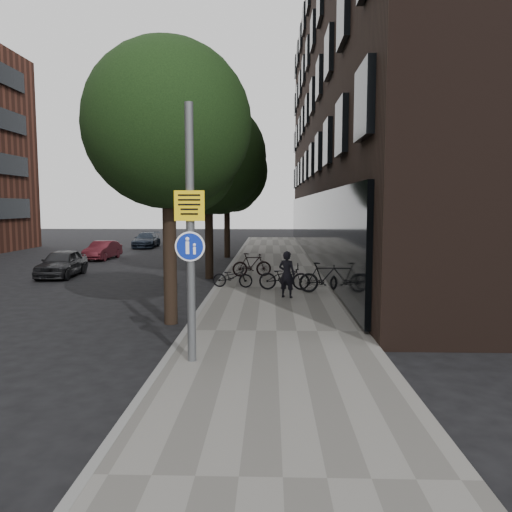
{
  "coord_description": "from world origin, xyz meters",
  "views": [
    {
      "loc": [
        0.11,
        -8.71,
        3.19
      ],
      "look_at": [
        -0.25,
        3.04,
        2.0
      ],
      "focal_mm": 35.0,
      "sensor_mm": 36.0,
      "label": 1
    }
  ],
  "objects_px": {
    "pedestrian": "(287,274)",
    "parked_bike_facade_near": "(284,277)",
    "parked_car_near": "(62,263)",
    "signpost": "(190,233)"
  },
  "relations": [
    {
      "from": "parked_car_near",
      "to": "parked_bike_facade_near",
      "type": "bearing_deg",
      "value": -23.96
    },
    {
      "from": "pedestrian",
      "to": "parked_bike_facade_near",
      "type": "height_order",
      "value": "pedestrian"
    },
    {
      "from": "parked_car_near",
      "to": "pedestrian",
      "type": "bearing_deg",
      "value": -31.23
    },
    {
      "from": "signpost",
      "to": "parked_car_near",
      "type": "bearing_deg",
      "value": 120.92
    },
    {
      "from": "pedestrian",
      "to": "parked_bike_facade_near",
      "type": "relative_size",
      "value": 0.85
    },
    {
      "from": "signpost",
      "to": "parked_car_near",
      "type": "height_order",
      "value": "signpost"
    },
    {
      "from": "pedestrian",
      "to": "parked_bike_facade_near",
      "type": "bearing_deg",
      "value": -65.67
    },
    {
      "from": "parked_bike_facade_near",
      "to": "parked_car_near",
      "type": "relative_size",
      "value": 0.51
    },
    {
      "from": "parked_bike_facade_near",
      "to": "parked_car_near",
      "type": "height_order",
      "value": "parked_car_near"
    },
    {
      "from": "pedestrian",
      "to": "parked_bike_facade_near",
      "type": "distance_m",
      "value": 1.59
    }
  ]
}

